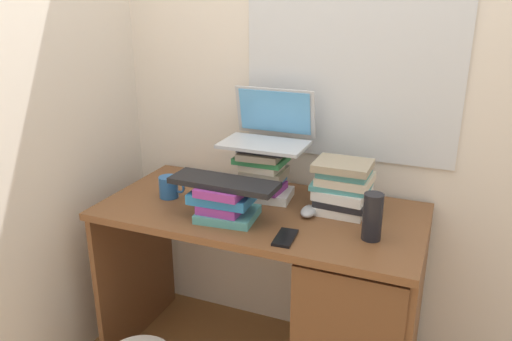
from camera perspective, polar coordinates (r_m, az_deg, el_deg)
name	(u,v)px	position (r m, az deg, el deg)	size (l,w,h in m)	color
wall_back	(293,66)	(2.25, 4.20, 11.70)	(6.00, 0.06, 2.60)	silver
wall_left	(82,67)	(2.34, -19.04, 11.03)	(0.05, 6.00, 2.60)	beige
desk	(334,303)	(2.13, 8.76, -14.60)	(1.30, 0.64, 0.77)	brown
book_stack_tall	(263,173)	(2.13, 0.82, -0.23)	(0.24, 0.20, 0.23)	white
book_stack_keyboard_riser	(224,202)	(1.95, -3.61, -3.57)	(0.26, 0.20, 0.14)	teal
book_stack_side	(343,186)	(2.02, 9.77, -1.77)	(0.24, 0.20, 0.21)	white
laptop	(269,130)	(2.13, 1.42, 4.54)	(0.35, 0.26, 0.22)	#B7BABF
keyboard	(224,183)	(1.92, -3.64, -1.37)	(0.42, 0.14, 0.02)	black
computer_mouse	(309,211)	(2.00, 5.97, -4.59)	(0.06, 0.10, 0.04)	#A5A8AD
mug	(169,187)	(2.18, -9.78, -1.84)	(0.12, 0.08, 0.09)	#265999
water_bottle	(372,217)	(1.83, 13.00, -5.10)	(0.07, 0.07, 0.17)	black
cell_phone	(285,238)	(1.82, 3.32, -7.56)	(0.07, 0.14, 0.01)	black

